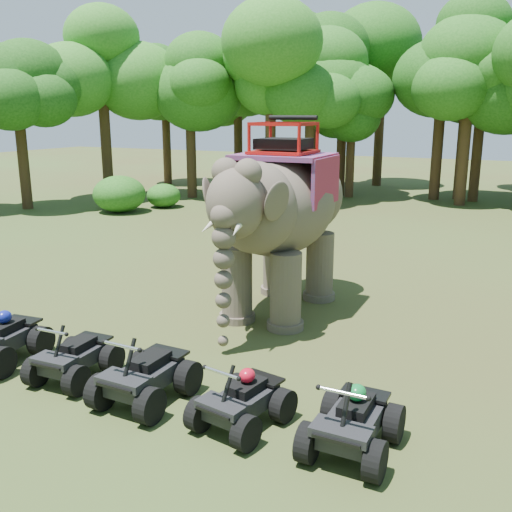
{
  "coord_description": "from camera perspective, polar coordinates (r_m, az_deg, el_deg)",
  "views": [
    {
      "loc": [
        5.16,
        -9.33,
        4.87
      ],
      "look_at": [
        0.0,
        1.2,
        1.9
      ],
      "focal_mm": 40.0,
      "sensor_mm": 36.0,
      "label": 1
    }
  ],
  "objects": [
    {
      "name": "tree_41",
      "position": [
        31.62,
        5.38,
        11.86
      ],
      "size": [
        5.05,
        5.05,
        7.21
      ],
      "primitive_type": null,
      "color": "#195114",
      "rests_on": "ground"
    },
    {
      "name": "tree_24",
      "position": [
        31.58,
        -22.49,
        11.38
      ],
      "size": [
        5.44,
        5.44,
        7.78
      ],
      "primitive_type": null,
      "color": "#195114",
      "rests_on": "ground"
    },
    {
      "name": "tree_27",
      "position": [
        31.6,
        1.47,
        13.83
      ],
      "size": [
        6.52,
        6.52,
        9.32
      ],
      "primitive_type": null,
      "color": "#195114",
      "rests_on": "ground"
    },
    {
      "name": "tree_40",
      "position": [
        39.82,
        12.33,
        14.29
      ],
      "size": [
        7.19,
        7.19,
        10.28
      ],
      "primitive_type": null,
      "color": "#195114",
      "rests_on": "ground"
    },
    {
      "name": "atv_2",
      "position": [
        10.11,
        -11.03,
        -10.82
      ],
      "size": [
        1.29,
        1.74,
        1.28
      ],
      "primitive_type": null,
      "rotation": [
        0.0,
        0.0,
        -0.02
      ],
      "color": "black",
      "rests_on": "ground"
    },
    {
      "name": "atv_3",
      "position": [
        9.24,
        -1.41,
        -13.5
      ],
      "size": [
        1.38,
        1.72,
        1.15
      ],
      "primitive_type": null,
      "rotation": [
        0.0,
        0.0,
        -0.17
      ],
      "color": "black",
      "rests_on": "ground"
    },
    {
      "name": "tree_32",
      "position": [
        40.07,
        -9.0,
        13.12
      ],
      "size": [
        5.91,
        5.91,
        8.44
      ],
      "primitive_type": null,
      "color": "#195114",
      "rests_on": "ground"
    },
    {
      "name": "tree_38",
      "position": [
        34.65,
        20.05,
        12.2
      ],
      "size": [
        5.82,
        5.82,
        8.31
      ],
      "primitive_type": null,
      "color": "#195114",
      "rests_on": "ground"
    },
    {
      "name": "tree_33",
      "position": [
        34.0,
        21.44,
        12.04
      ],
      "size": [
        5.81,
        5.81,
        8.3
      ],
      "primitive_type": null,
      "color": "#195114",
      "rests_on": "ground"
    },
    {
      "name": "atv_1",
      "position": [
        11.25,
        -17.77,
        -8.9
      ],
      "size": [
        1.22,
        1.62,
        1.16
      ],
      "primitive_type": null,
      "rotation": [
        0.0,
        0.0,
        0.05
      ],
      "color": "black",
      "rests_on": "ground"
    },
    {
      "name": "tree_0",
      "position": [
        34.11,
        17.95,
        13.71
      ],
      "size": [
        6.95,
        6.95,
        9.93
      ],
      "primitive_type": null,
      "color": "#195114",
      "rests_on": "ground"
    },
    {
      "name": "tree_28",
      "position": [
        33.93,
        9.48,
        11.55
      ],
      "size": [
        4.76,
        4.76,
        6.8
      ],
      "primitive_type": null,
      "color": "#195114",
      "rests_on": "ground"
    },
    {
      "name": "atv_0",
      "position": [
        12.48,
        -24.24,
        -6.94
      ],
      "size": [
        1.43,
        1.84,
        1.27
      ],
      "primitive_type": null,
      "rotation": [
        0.0,
        0.0,
        0.11
      ],
      "color": "black",
      "rests_on": "ground"
    },
    {
      "name": "tree_43",
      "position": [
        39.16,
        -1.81,
        13.75
      ],
      "size": [
        6.38,
        6.38,
        9.12
      ],
      "primitive_type": null,
      "color": "#195114",
      "rests_on": "ground"
    },
    {
      "name": "elephant",
      "position": [
        13.97,
        2.54,
        3.93
      ],
      "size": [
        2.59,
        5.71,
        4.76
      ],
      "primitive_type": null,
      "rotation": [
        0.0,
        0.0,
        0.02
      ],
      "color": "brown",
      "rests_on": "ground"
    },
    {
      "name": "tree_26",
      "position": [
        33.47,
        -6.59,
        13.22
      ],
      "size": [
        6.08,
        6.08,
        8.69
      ],
      "primitive_type": null,
      "color": "#195114",
      "rests_on": "ground"
    },
    {
      "name": "tree_34",
      "position": [
        32.37,
        20.34,
        12.95
      ],
      "size": [
        6.5,
        6.5,
        9.28
      ],
      "primitive_type": null,
      "color": "#195114",
      "rests_on": "ground"
    },
    {
      "name": "ground",
      "position": [
        11.72,
        -2.63,
        -10.35
      ],
      "size": [
        110.0,
        110.0,
        0.0
      ],
      "primitive_type": "plane",
      "color": "#47381E",
      "rests_on": "ground"
    },
    {
      "name": "tree_44",
      "position": [
        37.84,
        5.62,
        13.9
      ],
      "size": [
        6.59,
        6.59,
        9.41
      ],
      "primitive_type": null,
      "color": "#195114",
      "rests_on": "ground"
    },
    {
      "name": "tree_25",
      "position": [
        33.78,
        -14.95,
        13.57
      ],
      "size": [
        6.67,
        6.67,
        9.53
      ],
      "primitive_type": null,
      "color": "#195114",
      "rests_on": "ground"
    },
    {
      "name": "atv_4",
      "position": [
        8.72,
        9.69,
        -15.21
      ],
      "size": [
        1.23,
        1.67,
        1.23
      ],
      "primitive_type": null,
      "rotation": [
        0.0,
        0.0,
        -0.01
      ],
      "color": "black",
      "rests_on": "ground"
    },
    {
      "name": "tree_30",
      "position": [
        34.65,
        8.6,
        12.76
      ],
      "size": [
        5.72,
        5.72,
        8.17
      ],
      "primitive_type": null,
      "color": "#195114",
      "rests_on": "ground"
    }
  ]
}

